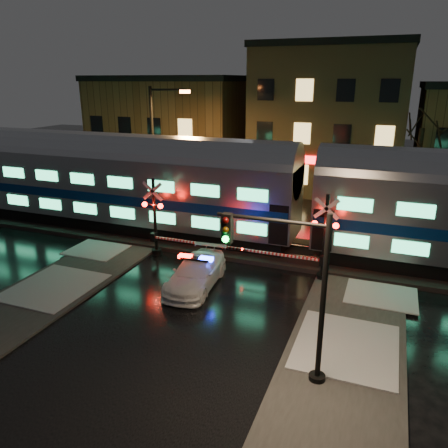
{
  "coord_description": "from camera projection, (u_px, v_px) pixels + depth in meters",
  "views": [
    {
      "loc": [
        7.24,
        -17.0,
        9.11
      ],
      "look_at": [
        -0.28,
        2.5,
        2.2
      ],
      "focal_mm": 35.0,
      "sensor_mm": 36.0,
      "label": 1
    }
  ],
  "objects": [
    {
      "name": "crossing_signal_left",
      "position": [
        160.0,
        225.0,
        23.21
      ],
      "size": [
        5.99,
        0.67,
        4.24
      ],
      "color": "black",
      "rests_on": "ground"
    },
    {
      "name": "police_car",
      "position": [
        196.0,
        273.0,
        20.06
      ],
      "size": [
        2.24,
        4.78,
        1.51
      ],
      "rotation": [
        0.0,
        0.0,
        0.08
      ],
      "color": "white",
      "rests_on": "ground"
    },
    {
      "name": "sidewalk_right",
      "position": [
        335.0,
        403.0,
        12.84
      ],
      "size": [
        4.0,
        20.0,
        0.12
      ],
      "primitive_type": "cube",
      "color": "#2D2D2D",
      "rests_on": "ground"
    },
    {
      "name": "crossing_signal_right",
      "position": [
        316.0,
        246.0,
        20.38
      ],
      "size": [
        5.98,
        0.66,
        4.23
      ],
      "color": "black",
      "rests_on": "ground"
    },
    {
      "name": "traffic_light",
      "position": [
        294.0,
        294.0,
        13.16
      ],
      "size": [
        3.62,
        0.67,
        5.59
      ],
      "rotation": [
        0.0,
        0.0,
        -0.1
      ],
      "color": "black",
      "rests_on": "ground"
    },
    {
      "name": "building_left",
      "position": [
        175.0,
        129.0,
        42.92
      ],
      "size": [
        14.0,
        10.0,
        9.0
      ],
      "primitive_type": "cube",
      "color": "#533720",
      "rests_on": "ground"
    },
    {
      "name": "train",
      "position": [
        307.0,
        196.0,
        22.6
      ],
      "size": [
        51.0,
        3.12,
        5.92
      ],
      "color": "black",
      "rests_on": "ballast"
    },
    {
      "name": "sidewalk_left",
      "position": [
        1.0,
        320.0,
        17.28
      ],
      "size": [
        4.0,
        20.0,
        0.12
      ],
      "primitive_type": "cube",
      "color": "#2D2D2D",
      "rests_on": "ground"
    },
    {
      "name": "ground",
      "position": [
        210.0,
        285.0,
        20.4
      ],
      "size": [
        120.0,
        120.0,
        0.0
      ],
      "primitive_type": "plane",
      "color": "black",
      "rests_on": "ground"
    },
    {
      "name": "streetlight",
      "position": [
        157.0,
        144.0,
        29.4
      ],
      "size": [
        2.92,
        0.31,
        8.74
      ],
      "color": "black",
      "rests_on": "ground"
    },
    {
      "name": "ballast",
      "position": [
        244.0,
        246.0,
        24.79
      ],
      "size": [
        90.0,
        4.2,
        0.24
      ],
      "primitive_type": "cube",
      "color": "black",
      "rests_on": "ground"
    },
    {
      "name": "building_mid",
      "position": [
        331.0,
        121.0,
        37.84
      ],
      "size": [
        12.0,
        11.0,
        11.5
      ],
      "primitive_type": "cube",
      "color": "brown",
      "rests_on": "ground"
    }
  ]
}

